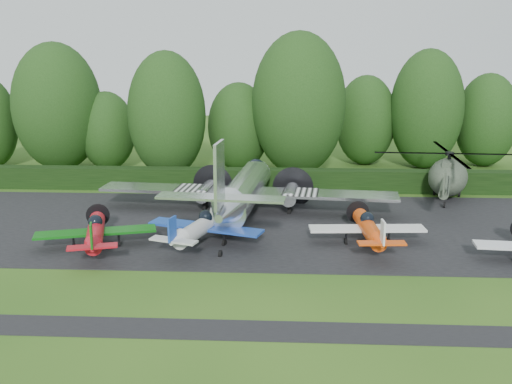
{
  "coord_description": "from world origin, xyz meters",
  "views": [
    {
      "loc": [
        1.22,
        -30.15,
        12.88
      ],
      "look_at": [
        -0.82,
        10.5,
        2.5
      ],
      "focal_mm": 40.0,
      "sensor_mm": 36.0,
      "label": 1
    }
  ],
  "objects_px": {
    "light_plane_red": "(96,232)",
    "light_plane_orange": "(369,228)",
    "light_plane_white": "(202,226)",
    "helicopter": "(448,174)",
    "transport_plane": "(244,191)"
  },
  "relations": [
    {
      "from": "light_plane_red",
      "to": "light_plane_orange",
      "type": "bearing_deg",
      "value": 20.9
    },
    {
      "from": "light_plane_white",
      "to": "light_plane_orange",
      "type": "height_order",
      "value": "light_plane_white"
    },
    {
      "from": "light_plane_orange",
      "to": "helicopter",
      "type": "height_order",
      "value": "helicopter"
    },
    {
      "from": "transport_plane",
      "to": "helicopter",
      "type": "distance_m",
      "value": 18.53
    },
    {
      "from": "light_plane_red",
      "to": "transport_plane",
      "type": "bearing_deg",
      "value": 55.96
    },
    {
      "from": "light_plane_white",
      "to": "helicopter",
      "type": "xyz_separation_m",
      "value": [
        19.68,
        13.02,
        0.92
      ]
    },
    {
      "from": "transport_plane",
      "to": "light_plane_red",
      "type": "xyz_separation_m",
      "value": [
        -9.12,
        -7.72,
        -0.87
      ]
    },
    {
      "from": "transport_plane",
      "to": "light_plane_red",
      "type": "relative_size",
      "value": 2.9
    },
    {
      "from": "transport_plane",
      "to": "light_plane_orange",
      "type": "bearing_deg",
      "value": -40.63
    },
    {
      "from": "transport_plane",
      "to": "light_plane_white",
      "type": "distance_m",
      "value": 6.9
    },
    {
      "from": "light_plane_red",
      "to": "helicopter",
      "type": "bearing_deg",
      "value": 44.15
    },
    {
      "from": "light_plane_orange",
      "to": "helicopter",
      "type": "distance_m",
      "value": 15.36
    },
    {
      "from": "light_plane_red",
      "to": "light_plane_white",
      "type": "relative_size",
      "value": 0.97
    },
    {
      "from": "helicopter",
      "to": "transport_plane",
      "type": "bearing_deg",
      "value": -176.77
    },
    {
      "from": "light_plane_white",
      "to": "light_plane_orange",
      "type": "xyz_separation_m",
      "value": [
        11.1,
        0.32,
        -0.04
      ]
    }
  ]
}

